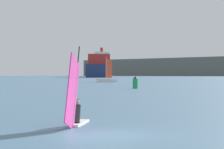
% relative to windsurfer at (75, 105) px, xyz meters
% --- Properties ---
extents(ground_plane, '(4000.00, 4000.00, 0.00)m').
position_rel_windsurfer_xyz_m(ground_plane, '(2.60, -2.18, -1.07)').
color(ground_plane, '#476B84').
extents(windsurfer, '(1.20, 4.01, 4.28)m').
position_rel_windsurfer_xyz_m(windsurfer, '(0.00, 0.00, 0.00)').
color(windsurfer, white).
rests_on(windsurfer, ground_plane).
extents(cargo_ship, '(100.27, 197.18, 40.24)m').
position_rel_windsurfer_xyz_m(cargo_ship, '(-177.76, 408.93, 8.90)').
color(cargo_ship, navy).
rests_on(cargo_ship, ground_plane).
extents(channel_buoy, '(0.97, 0.97, 2.39)m').
position_rel_windsurfer_xyz_m(channel_buoy, '(-14.47, 52.54, 0.01)').
color(channel_buoy, '#19994C').
rests_on(channel_buoy, ground_plane).
extents(small_sailboat, '(7.32, 6.11, 9.16)m').
position_rel_windsurfer_xyz_m(small_sailboat, '(-44.85, 111.02, -0.18)').
color(small_sailboat, white).
rests_on(small_sailboat, ground_plane).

